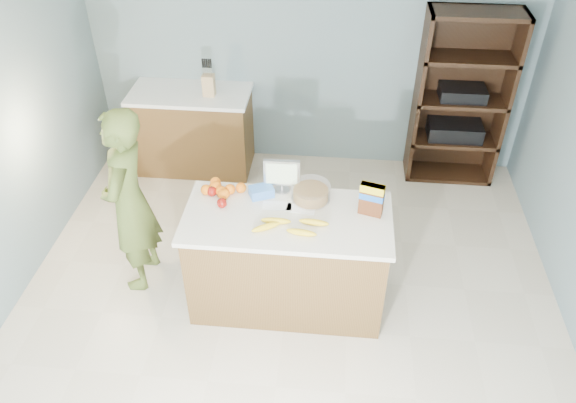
# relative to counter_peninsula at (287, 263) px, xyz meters

# --- Properties ---
(floor) EXTENTS (4.50, 5.00, 0.02)m
(floor) POSITION_rel_counter_peninsula_xyz_m (0.00, -0.30, -0.42)
(floor) COLOR beige
(floor) RESTS_ON ground
(walls) EXTENTS (4.52, 5.02, 2.51)m
(walls) POSITION_rel_counter_peninsula_xyz_m (0.00, -0.30, 1.24)
(walls) COLOR gray
(walls) RESTS_ON ground
(counter_peninsula) EXTENTS (1.56, 0.76, 0.90)m
(counter_peninsula) POSITION_rel_counter_peninsula_xyz_m (0.00, 0.00, 0.00)
(counter_peninsula) COLOR brown
(counter_peninsula) RESTS_ON ground
(back_cabinet) EXTENTS (1.24, 0.62, 0.90)m
(back_cabinet) POSITION_rel_counter_peninsula_xyz_m (-1.20, 1.90, 0.04)
(back_cabinet) COLOR brown
(back_cabinet) RESTS_ON ground
(shelving_unit) EXTENTS (0.90, 0.40, 1.80)m
(shelving_unit) POSITION_rel_counter_peninsula_xyz_m (1.55, 2.05, 0.45)
(shelving_unit) COLOR black
(shelving_unit) RESTS_ON ground
(person) EXTENTS (0.40, 0.60, 1.63)m
(person) POSITION_rel_counter_peninsula_xyz_m (-1.27, 0.15, 0.40)
(person) COLOR #4C5C25
(person) RESTS_ON ground
(knife_block) EXTENTS (0.12, 0.10, 0.31)m
(knife_block) POSITION_rel_counter_peninsula_xyz_m (-0.98, 1.85, 0.60)
(knife_block) COLOR tan
(knife_block) RESTS_ON back_cabinet
(envelopes) EXTENTS (0.41, 0.15, 0.00)m
(envelopes) POSITION_rel_counter_peninsula_xyz_m (0.00, 0.11, 0.49)
(envelopes) COLOR white
(envelopes) RESTS_ON counter_peninsula
(bananas) EXTENTS (0.56, 0.20, 0.05)m
(bananas) POSITION_rel_counter_peninsula_xyz_m (0.03, -0.13, 0.51)
(bananas) COLOR yellow
(bananas) RESTS_ON counter_peninsula
(apples) EXTENTS (0.18, 0.21, 0.08)m
(apples) POSITION_rel_counter_peninsula_xyz_m (-0.56, 0.13, 0.52)
(apples) COLOR maroon
(apples) RESTS_ON counter_peninsula
(oranges) EXTENTS (0.35, 0.24, 0.08)m
(oranges) POSITION_rel_counter_peninsula_xyz_m (-0.54, 0.23, 0.53)
(oranges) COLOR orange
(oranges) RESTS_ON counter_peninsula
(blue_carton) EXTENTS (0.21, 0.18, 0.08)m
(blue_carton) POSITION_rel_counter_peninsula_xyz_m (-0.22, 0.23, 0.52)
(blue_carton) COLOR blue
(blue_carton) RESTS_ON counter_peninsula
(salad_bowl) EXTENTS (0.30, 0.30, 0.13)m
(salad_bowl) POSITION_rel_counter_peninsula_xyz_m (0.16, 0.23, 0.54)
(salad_bowl) COLOR #267219
(salad_bowl) RESTS_ON counter_peninsula
(tv) EXTENTS (0.28, 0.12, 0.28)m
(tv) POSITION_rel_counter_peninsula_xyz_m (-0.07, 0.31, 0.64)
(tv) COLOR silver
(tv) RESTS_ON counter_peninsula
(cereal_box) EXTENTS (0.19, 0.11, 0.27)m
(cereal_box) POSITION_rel_counter_peninsula_xyz_m (0.61, 0.09, 0.64)
(cereal_box) COLOR #592B14
(cereal_box) RESTS_ON counter_peninsula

